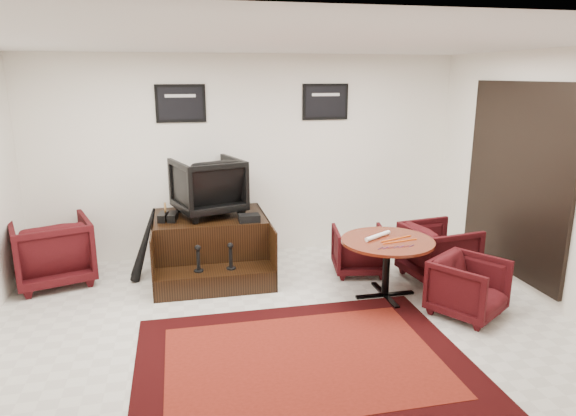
{
  "coord_description": "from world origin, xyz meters",
  "views": [
    {
      "loc": [
        -0.98,
        -4.61,
        2.52
      ],
      "look_at": [
        0.22,
        0.9,
        1.05
      ],
      "focal_mm": 32.0,
      "sensor_mm": 36.0,
      "label": 1
    }
  ],
  "objects_px": {
    "shine_chair": "(208,184)",
    "meeting_table": "(387,247)",
    "table_chair_back": "(359,248)",
    "armchair_side": "(52,248)",
    "table_chair_window": "(439,249)",
    "table_chair_corner": "(468,285)",
    "shine_podium": "(211,247)"
  },
  "relations": [
    {
      "from": "table_chair_back",
      "to": "table_chair_corner",
      "type": "relative_size",
      "value": 0.96
    },
    {
      "from": "armchair_side",
      "to": "table_chair_back",
      "type": "height_order",
      "value": "armchair_side"
    },
    {
      "from": "meeting_table",
      "to": "shine_podium",
      "type": "bearing_deg",
      "value": 147.8
    },
    {
      "from": "shine_podium",
      "to": "armchair_side",
      "type": "bearing_deg",
      "value": 178.64
    },
    {
      "from": "shine_podium",
      "to": "table_chair_window",
      "type": "xyz_separation_m",
      "value": [
        2.79,
        -0.85,
        0.05
      ]
    },
    {
      "from": "shine_podium",
      "to": "shine_chair",
      "type": "bearing_deg",
      "value": 90.0
    },
    {
      "from": "armchair_side",
      "to": "meeting_table",
      "type": "height_order",
      "value": "armchair_side"
    },
    {
      "from": "table_chair_window",
      "to": "table_chair_corner",
      "type": "bearing_deg",
      "value": 161.14
    },
    {
      "from": "table_chair_window",
      "to": "armchair_side",
      "type": "bearing_deg",
      "value": 70.88
    },
    {
      "from": "shine_podium",
      "to": "table_chair_back",
      "type": "distance_m",
      "value": 1.93
    },
    {
      "from": "table_chair_window",
      "to": "shine_podium",
      "type": "bearing_deg",
      "value": 64.64
    },
    {
      "from": "shine_podium",
      "to": "table_chair_back",
      "type": "relative_size",
      "value": 2.21
    },
    {
      "from": "armchair_side",
      "to": "meeting_table",
      "type": "distance_m",
      "value": 4.07
    },
    {
      "from": "table_chair_corner",
      "to": "table_chair_window",
      "type": "bearing_deg",
      "value": 45.68
    },
    {
      "from": "shine_podium",
      "to": "shine_chair",
      "type": "xyz_separation_m",
      "value": [
        0.0,
        0.15,
        0.81
      ]
    },
    {
      "from": "meeting_table",
      "to": "table_chair_back",
      "type": "height_order",
      "value": "meeting_table"
    },
    {
      "from": "shine_podium",
      "to": "shine_chair",
      "type": "height_order",
      "value": "shine_chair"
    },
    {
      "from": "table_chair_window",
      "to": "shine_chair",
      "type": "bearing_deg",
      "value": 61.91
    },
    {
      "from": "armchair_side",
      "to": "table_chair_window",
      "type": "relative_size",
      "value": 1.15
    },
    {
      "from": "armchair_side",
      "to": "table_chair_window",
      "type": "height_order",
      "value": "armchair_side"
    },
    {
      "from": "shine_podium",
      "to": "meeting_table",
      "type": "xyz_separation_m",
      "value": [
        1.93,
        -1.22,
        0.26
      ]
    },
    {
      "from": "shine_chair",
      "to": "meeting_table",
      "type": "height_order",
      "value": "shine_chair"
    },
    {
      "from": "table_chair_window",
      "to": "table_chair_corner",
      "type": "relative_size",
      "value": 1.14
    },
    {
      "from": "table_chair_window",
      "to": "table_chair_corner",
      "type": "height_order",
      "value": "table_chair_window"
    },
    {
      "from": "shine_chair",
      "to": "table_chair_corner",
      "type": "bearing_deg",
      "value": 124.74
    },
    {
      "from": "shine_chair",
      "to": "armchair_side",
      "type": "height_order",
      "value": "shine_chair"
    },
    {
      "from": "shine_chair",
      "to": "meeting_table",
      "type": "xyz_separation_m",
      "value": [
        1.93,
        -1.36,
        -0.55
      ]
    },
    {
      "from": "table_chair_corner",
      "to": "armchair_side",
      "type": "bearing_deg",
      "value": 123.52
    },
    {
      "from": "shine_chair",
      "to": "table_chair_window",
      "type": "xyz_separation_m",
      "value": [
        2.79,
        -1.0,
        -0.76
      ]
    },
    {
      "from": "shine_chair",
      "to": "armchair_side",
      "type": "relative_size",
      "value": 0.91
    },
    {
      "from": "armchair_side",
      "to": "table_chair_corner",
      "type": "xyz_separation_m",
      "value": [
        4.54,
        -1.9,
        -0.11
      ]
    },
    {
      "from": "shine_podium",
      "to": "table_chair_corner",
      "type": "relative_size",
      "value": 2.13
    }
  ]
}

